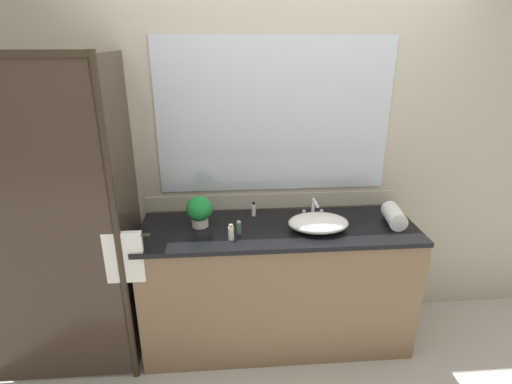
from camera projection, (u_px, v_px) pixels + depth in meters
ground_plane at (276, 338)px, 2.91m from camera, size 8.00×8.00×0.00m
wall_back_with_mirror at (274, 152)px, 2.76m from camera, size 4.40×0.06×2.60m
vanity_cabinet at (277, 285)px, 2.75m from camera, size 1.80×0.58×0.90m
shower_enclosure at (63, 230)px, 2.27m from camera, size 1.20×0.59×2.00m
sink_basin at (318, 223)px, 2.54m from camera, size 0.39×0.29×0.09m
faucet at (313, 212)px, 2.69m from camera, size 0.17×0.15×0.15m
potted_plant at (199, 210)px, 2.56m from camera, size 0.17×0.17×0.21m
amenity_bottle_shampoo at (239, 228)px, 2.49m from camera, size 0.03×0.03×0.08m
amenity_bottle_conditioner at (231, 233)px, 2.41m from camera, size 0.03×0.03×0.10m
amenity_bottle_lotion at (254, 209)px, 2.74m from camera, size 0.03×0.03×0.10m
rolled_towel_near_edge at (394, 216)px, 2.61m from camera, size 0.15×0.25×0.12m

